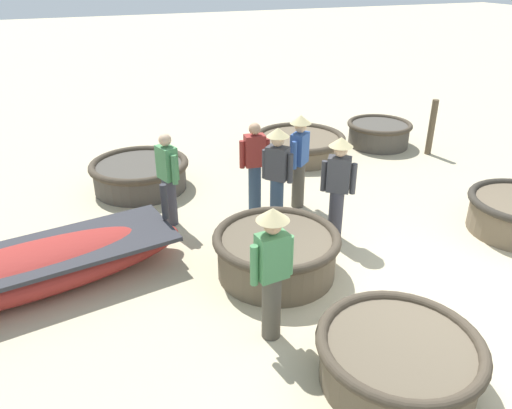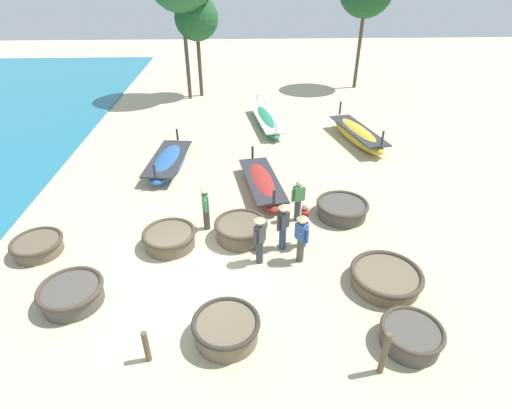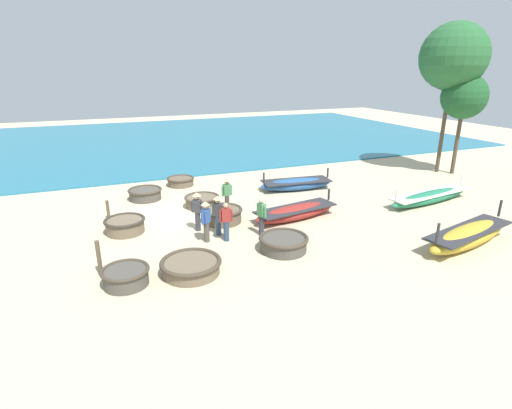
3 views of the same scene
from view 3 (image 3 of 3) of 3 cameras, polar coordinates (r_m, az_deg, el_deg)
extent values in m
plane|color=#C6B793|center=(18.96, -10.72, -1.38)|extent=(80.00, 80.00, 0.00)
cube|color=teal|center=(39.07, -11.25, 9.16)|extent=(28.00, 52.00, 0.10)
cylinder|color=#4C473F|center=(15.00, 3.95, -5.68)|extent=(1.73, 1.73, 0.49)
torus|color=#42382B|center=(14.90, 3.97, -4.82)|extent=(1.87, 1.87, 0.14)
cylinder|color=brown|center=(23.54, -10.72, 3.19)|extent=(1.46, 1.46, 0.42)
torus|color=#42382B|center=(23.48, -10.75, 3.68)|extent=(1.58, 1.58, 0.12)
cylinder|color=brown|center=(17.40, -18.20, -2.97)|extent=(1.55, 1.55, 0.54)
torus|color=#332D26|center=(17.30, -18.29, -2.13)|extent=(1.67, 1.67, 0.12)
cylinder|color=brown|center=(17.70, -4.77, -1.61)|extent=(1.63, 1.63, 0.57)
torus|color=#42382B|center=(17.61, -4.80, -0.74)|extent=(1.76, 1.76, 0.13)
cylinder|color=brown|center=(13.56, -9.26, -8.90)|extent=(1.89, 1.89, 0.42)
torus|color=#42382B|center=(13.46, -9.31, -8.11)|extent=(2.05, 2.05, 0.15)
cylinder|color=#4C473F|center=(21.44, -15.54, 1.37)|extent=(1.60, 1.60, 0.51)
torus|color=#42382B|center=(21.37, -15.60, 2.03)|extent=(1.72, 1.72, 0.13)
cylinder|color=#4C473F|center=(13.37, -18.11, -9.87)|extent=(1.39, 1.39, 0.51)
torus|color=#42382B|center=(13.25, -18.22, -8.91)|extent=(1.51, 1.51, 0.11)
cylinder|color=brown|center=(19.72, -7.71, 0.36)|extent=(1.59, 1.59, 0.50)
torus|color=#42382B|center=(19.65, -7.74, 1.04)|extent=(1.72, 1.72, 0.13)
ellipsoid|color=#285693|center=(22.45, 5.76, 2.90)|extent=(1.73, 4.25, 0.61)
cube|color=#2D2D33|center=(22.40, 5.78, 3.38)|extent=(1.75, 3.93, 0.06)
cylinder|color=#2D2D33|center=(23.07, 10.22, 4.49)|extent=(0.10, 0.10, 0.55)
cylinder|color=#2D2D33|center=(21.69, 1.12, 3.87)|extent=(0.10, 0.10, 0.55)
ellipsoid|color=maroon|center=(18.10, 5.67, -1.11)|extent=(1.83, 4.35, 0.60)
cube|color=#2D2D33|center=(18.04, 5.69, -0.54)|extent=(1.82, 4.02, 0.06)
cylinder|color=#2D2D33|center=(19.12, 10.37, 1.41)|extent=(0.10, 0.10, 0.54)
cylinder|color=#2D2D33|center=(16.88, 0.47, -0.66)|extent=(0.10, 0.10, 0.54)
ellipsoid|color=#237551|center=(21.96, 23.57, 0.96)|extent=(1.73, 5.54, 0.58)
cube|color=silver|center=(21.91, 23.63, 1.42)|extent=(1.70, 5.11, 0.06)
cylinder|color=silver|center=(23.86, 27.34, 3.02)|extent=(0.10, 0.10, 0.52)
cylinder|color=silver|center=(19.89, 19.44, 1.23)|extent=(0.10, 0.10, 0.52)
ellipsoid|color=gold|center=(17.33, 28.05, -4.01)|extent=(2.13, 4.93, 0.77)
cube|color=#2D2D33|center=(17.24, 28.18, -3.25)|extent=(2.09, 4.56, 0.06)
cylinder|color=#2D2D33|center=(19.03, 31.49, -0.46)|extent=(0.10, 0.10, 0.69)
cylinder|color=#2D2D33|center=(15.24, 24.53, -3.67)|extent=(0.10, 0.10, 0.69)
cylinder|color=#2D425B|center=(16.32, -5.38, -2.98)|extent=(0.22, 0.22, 0.82)
cube|color=#3D3D42|center=(16.08, -5.45, -0.73)|extent=(0.40, 0.39, 0.54)
sphere|color=#DBB28E|center=(15.96, -5.50, 0.55)|extent=(0.20, 0.20, 0.20)
cylinder|color=#3D3D42|center=(15.99, -4.78, -1.02)|extent=(0.09, 0.09, 0.48)
cylinder|color=#3D3D42|center=(16.21, -6.11, -0.78)|extent=(0.09, 0.09, 0.48)
cone|color=#D1BC84|center=(15.92, -5.51, 0.99)|extent=(0.36, 0.36, 0.14)
cylinder|color=#4C473D|center=(18.88, -4.15, 0.15)|extent=(0.22, 0.22, 0.82)
cube|color=#4C8E56|center=(18.67, -4.20, 2.12)|extent=(0.25, 0.36, 0.54)
sphere|color=tan|center=(18.56, -4.22, 3.24)|extent=(0.20, 0.20, 0.20)
cylinder|color=#4C8E56|center=(18.60, -4.81, 1.88)|extent=(0.09, 0.09, 0.48)
cylinder|color=#4C8E56|center=(18.77, -3.58, 2.07)|extent=(0.09, 0.09, 0.48)
cone|color=#D1BC84|center=(18.53, -4.23, 3.63)|extent=(0.36, 0.36, 0.14)
cylinder|color=#383842|center=(16.23, 0.77, -3.02)|extent=(0.22, 0.22, 0.82)
cube|color=#4C8E56|center=(15.99, 0.79, -0.76)|extent=(0.39, 0.31, 0.54)
sphere|color=#DBB28E|center=(15.86, 0.79, 0.53)|extent=(0.20, 0.20, 0.20)
cylinder|color=#4C8E56|center=(15.85, 1.30, -1.14)|extent=(0.09, 0.09, 0.48)
cylinder|color=#4C8E56|center=(16.16, 0.28, -0.73)|extent=(0.09, 0.09, 0.48)
cylinder|color=#383842|center=(16.85, -8.30, -2.39)|extent=(0.22, 0.22, 0.82)
cube|color=#3D3D42|center=(16.61, -8.41, -0.20)|extent=(0.38, 0.40, 0.54)
sphere|color=#DBB28E|center=(16.49, -8.47, 1.04)|extent=(0.20, 0.20, 0.20)
cylinder|color=#3D3D42|center=(16.55, -7.69, -0.43)|extent=(0.09, 0.09, 0.48)
cylinder|color=#3D3D42|center=(16.71, -9.10, -0.30)|extent=(0.09, 0.09, 0.48)
cone|color=#D1BC84|center=(16.45, -8.49, 1.47)|extent=(0.36, 0.36, 0.14)
cylinder|color=#2D425B|center=(15.75, -4.26, -3.79)|extent=(0.22, 0.22, 0.82)
cube|color=maroon|center=(15.50, -4.32, -1.47)|extent=(0.26, 0.36, 0.54)
sphere|color=tan|center=(15.37, -4.36, -0.14)|extent=(0.20, 0.20, 0.20)
cylinder|color=maroon|center=(15.56, -3.53, -1.57)|extent=(0.09, 0.09, 0.48)
cylinder|color=maroon|center=(15.48, -5.12, -1.72)|extent=(0.09, 0.09, 0.48)
cylinder|color=#4C473D|center=(15.73, -7.07, -3.91)|extent=(0.22, 0.22, 0.82)
cube|color=#33569E|center=(15.48, -7.18, -1.60)|extent=(0.39, 0.40, 0.54)
sphere|color=#DBB28E|center=(15.35, -7.23, -0.27)|extent=(0.20, 0.20, 0.20)
cylinder|color=#33569E|center=(15.67, -6.71, -1.52)|extent=(0.09, 0.09, 0.48)
cylinder|color=#33569E|center=(15.33, -7.63, -2.03)|extent=(0.09, 0.09, 0.48)
cone|color=#D1BC84|center=(15.31, -7.25, 0.19)|extent=(0.36, 0.36, 0.14)
cylinder|color=brown|center=(19.01, -20.39, -0.77)|extent=(0.14, 0.14, 0.90)
cylinder|color=brown|center=(14.04, -21.52, -7.18)|extent=(0.14, 0.14, 1.25)
cylinder|color=#4C3D2D|center=(28.45, 26.73, 7.78)|extent=(0.24, 0.24, 3.87)
sphere|color=#1E5128|center=(28.13, 27.62, 13.52)|extent=(2.71, 2.71, 2.71)
cylinder|color=#4C3D2D|center=(28.37, 25.16, 9.88)|extent=(0.24, 0.24, 5.71)
sphere|color=#286033|center=(28.14, 26.43, 18.41)|extent=(4.00, 4.00, 4.00)
camera|label=1|loc=(22.58, -3.10, 12.52)|focal=35.00mm
camera|label=2|loc=(16.89, -45.50, 18.72)|focal=28.00mm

